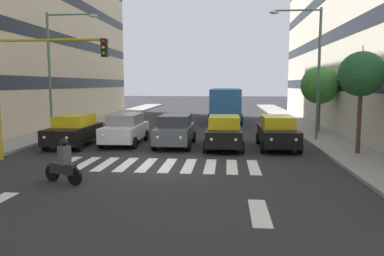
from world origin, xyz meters
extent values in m
plane|color=#262628|center=(0.00, 0.00, 0.00)|extent=(180.00, 180.00, 0.00)
cube|color=gray|center=(-8.99, 0.00, 0.07)|extent=(2.68, 90.00, 0.15)
cube|color=black|center=(16.13, -17.04, 3.50)|extent=(11.65, 28.96, 0.90)
cube|color=black|center=(16.13, -17.04, 7.00)|extent=(11.65, 28.96, 0.90)
cube|color=black|center=(16.13, -17.04, 10.50)|extent=(11.65, 28.96, 0.90)
cube|color=silver|center=(-4.05, 0.00, 0.00)|extent=(0.45, 2.80, 0.01)
cube|color=silver|center=(-3.15, 0.00, 0.00)|extent=(0.45, 2.80, 0.01)
cube|color=silver|center=(-2.25, 0.00, 0.00)|extent=(0.45, 2.80, 0.01)
cube|color=silver|center=(-1.35, 0.00, 0.00)|extent=(0.45, 2.80, 0.01)
cube|color=silver|center=(-0.45, 0.00, 0.00)|extent=(0.45, 2.80, 0.01)
cube|color=silver|center=(0.45, 0.00, 0.00)|extent=(0.45, 2.80, 0.01)
cube|color=silver|center=(1.35, 0.00, 0.00)|extent=(0.45, 2.80, 0.01)
cube|color=silver|center=(2.25, 0.00, 0.00)|extent=(0.45, 2.80, 0.01)
cube|color=silver|center=(3.15, 0.00, 0.00)|extent=(0.45, 2.80, 0.01)
cube|color=silver|center=(4.05, 0.00, 0.00)|extent=(0.45, 2.80, 0.01)
cube|color=silver|center=(-3.82, 5.50, 0.00)|extent=(0.50, 2.20, 0.01)
cube|color=black|center=(-5.62, -4.66, 0.72)|extent=(1.80, 4.40, 0.80)
cube|color=yellow|center=(-5.62, -4.86, 1.42)|extent=(1.58, 2.46, 0.60)
cylinder|color=black|center=(-6.52, -3.21, 0.32)|extent=(0.22, 0.64, 0.64)
cylinder|color=black|center=(-4.72, -3.21, 0.32)|extent=(0.22, 0.64, 0.64)
cylinder|color=black|center=(-6.52, -6.12, 0.32)|extent=(0.22, 0.64, 0.64)
cylinder|color=black|center=(-4.72, -6.12, 0.32)|extent=(0.22, 0.64, 0.64)
sphere|color=white|center=(-6.19, -2.51, 0.80)|extent=(0.18, 0.18, 0.18)
sphere|color=white|center=(-5.04, -2.51, 0.80)|extent=(0.18, 0.18, 0.18)
cube|color=black|center=(-2.78, -4.41, 0.72)|extent=(1.80, 4.40, 0.80)
cube|color=yellow|center=(-2.78, -4.61, 1.42)|extent=(1.58, 2.46, 0.60)
cylinder|color=black|center=(-3.68, -2.95, 0.32)|extent=(0.22, 0.64, 0.64)
cylinder|color=black|center=(-1.88, -2.95, 0.32)|extent=(0.22, 0.64, 0.64)
cylinder|color=black|center=(-3.68, -5.86, 0.32)|extent=(0.22, 0.64, 0.64)
cylinder|color=black|center=(-1.88, -5.86, 0.32)|extent=(0.22, 0.64, 0.64)
sphere|color=white|center=(-3.35, -2.26, 0.80)|extent=(0.18, 0.18, 0.18)
sphere|color=white|center=(-2.20, -2.26, 0.80)|extent=(0.18, 0.18, 0.18)
cube|color=#474C51|center=(-0.08, -4.88, 0.72)|extent=(1.80, 4.40, 0.80)
cube|color=#343639|center=(-0.08, -5.08, 1.42)|extent=(1.58, 2.46, 0.60)
cylinder|color=black|center=(-0.98, -3.42, 0.32)|extent=(0.22, 0.64, 0.64)
cylinder|color=black|center=(0.82, -3.42, 0.32)|extent=(0.22, 0.64, 0.64)
cylinder|color=black|center=(-0.98, -6.33, 0.32)|extent=(0.22, 0.64, 0.64)
cylinder|color=black|center=(0.82, -6.33, 0.32)|extent=(0.22, 0.64, 0.64)
sphere|color=white|center=(-0.65, -2.73, 0.80)|extent=(0.18, 0.18, 0.18)
sphere|color=white|center=(0.50, -2.73, 0.80)|extent=(0.18, 0.18, 0.18)
cube|color=silver|center=(2.85, -5.23, 0.72)|extent=(1.80, 4.40, 0.80)
cube|color=gray|center=(2.85, -5.43, 1.42)|extent=(1.58, 2.46, 0.60)
cylinder|color=black|center=(1.95, -3.77, 0.32)|extent=(0.22, 0.64, 0.64)
cylinder|color=black|center=(3.75, -3.77, 0.32)|extent=(0.22, 0.64, 0.64)
cylinder|color=black|center=(1.95, -6.68, 0.32)|extent=(0.22, 0.64, 0.64)
cylinder|color=black|center=(3.75, -6.68, 0.32)|extent=(0.22, 0.64, 0.64)
sphere|color=white|center=(2.28, -3.08, 0.80)|extent=(0.18, 0.18, 0.18)
sphere|color=white|center=(3.43, -3.08, 0.80)|extent=(0.18, 0.18, 0.18)
cube|color=black|center=(5.48, -4.29, 0.72)|extent=(1.80, 4.40, 0.80)
cube|color=yellow|center=(5.48, -4.49, 1.42)|extent=(1.58, 2.46, 0.60)
cylinder|color=black|center=(4.58, -2.83, 0.32)|extent=(0.22, 0.64, 0.64)
cylinder|color=black|center=(6.38, -2.83, 0.32)|extent=(0.22, 0.64, 0.64)
cylinder|color=black|center=(4.58, -5.74, 0.32)|extent=(0.22, 0.64, 0.64)
cylinder|color=black|center=(6.38, -5.74, 0.32)|extent=(0.22, 0.64, 0.64)
sphere|color=white|center=(4.91, -2.14, 0.80)|extent=(0.18, 0.18, 0.18)
sphere|color=white|center=(6.06, -2.14, 0.80)|extent=(0.18, 0.18, 0.18)
cube|color=#286BAD|center=(-2.78, -18.76, 1.75)|extent=(2.50, 10.50, 2.50)
cube|color=black|center=(-2.78, -18.76, 2.30)|extent=(2.52, 9.87, 0.80)
cylinder|color=black|center=(-4.03, -15.08, 0.50)|extent=(0.28, 1.00, 1.00)
cylinder|color=black|center=(-1.53, -15.08, 0.50)|extent=(0.28, 1.00, 1.00)
cylinder|color=black|center=(-4.03, -21.91, 0.50)|extent=(0.28, 1.00, 1.00)
cylinder|color=black|center=(-1.53, -21.91, 0.50)|extent=(0.28, 1.00, 1.00)
cylinder|color=black|center=(3.20, 2.94, 0.30)|extent=(0.59, 0.33, 0.60)
cylinder|color=black|center=(2.20, 3.38, 0.30)|extent=(0.59, 0.33, 0.60)
cube|color=#232328|center=(2.70, 3.16, 0.52)|extent=(1.10, 0.66, 0.36)
cube|color=#4C4C51|center=(2.61, 3.20, 1.00)|extent=(0.40, 0.44, 0.64)
sphere|color=black|center=(2.61, 3.20, 1.44)|extent=(0.26, 0.26, 0.26)
cylinder|color=#AD991E|center=(4.77, -0.38, 5.30)|extent=(4.94, 0.12, 0.12)
cube|color=black|center=(2.30, -0.38, 4.95)|extent=(0.24, 0.28, 0.76)
sphere|color=red|center=(2.30, -0.23, 5.19)|extent=(0.14, 0.14, 0.14)
sphere|color=orange|center=(2.30, -0.23, 4.95)|extent=(0.14, 0.14, 0.14)
sphere|color=green|center=(2.30, -0.23, 4.71)|extent=(0.14, 0.14, 0.14)
cylinder|color=#4C6B56|center=(-8.24, -7.29, 3.98)|extent=(0.16, 0.16, 7.66)
cylinder|color=#4C6B56|center=(-6.92, -7.29, 7.66)|extent=(2.65, 0.10, 0.10)
ellipsoid|color=#B7BCC1|center=(-5.60, -7.29, 7.56)|extent=(0.56, 0.28, 0.20)
cylinder|color=#4C6B56|center=(8.24, -7.36, 3.98)|extent=(0.16, 0.16, 7.66)
cylinder|color=#4C6B56|center=(6.76, -7.36, 7.66)|extent=(2.96, 0.10, 0.10)
ellipsoid|color=#B7BCC1|center=(5.28, -7.36, 7.56)|extent=(0.56, 0.28, 0.20)
cylinder|color=#513823|center=(-9.14, -2.85, 1.70)|extent=(0.20, 0.20, 3.11)
sphere|color=#235B2D|center=(-9.14, -2.85, 3.89)|extent=(2.10, 2.10, 2.10)
cylinder|color=#513823|center=(-9.18, -10.81, 1.36)|extent=(0.20, 0.20, 2.43)
sphere|color=#387F33|center=(-9.18, -10.81, 3.34)|extent=(2.55, 2.55, 2.55)
camera|label=1|loc=(-2.94, 15.19, 3.42)|focal=34.62mm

